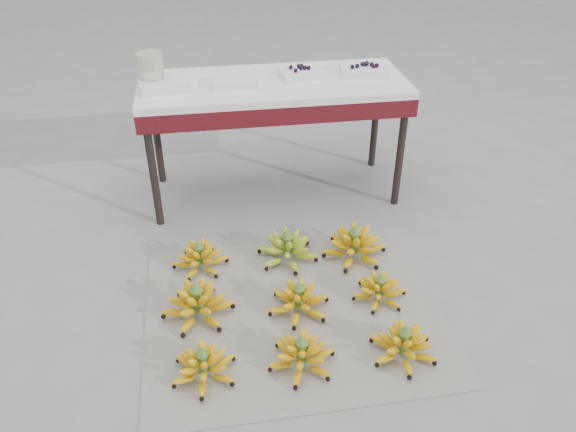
{
  "coord_description": "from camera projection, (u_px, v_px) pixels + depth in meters",
  "views": [
    {
      "loc": [
        -0.28,
        -1.82,
        1.67
      ],
      "look_at": [
        0.05,
        0.24,
        0.3
      ],
      "focal_mm": 35.0,
      "sensor_mm": 36.0,
      "label": 1
    }
  ],
  "objects": [
    {
      "name": "bunch_mid_left",
      "position": [
        198.0,
        304.0,
        2.35
      ],
      "size": [
        0.34,
        0.34,
        0.18
      ],
      "rotation": [
        0.0,
        0.0,
        -0.14
      ],
      "color": "yellow",
      "rests_on": "newspaper_mat"
    },
    {
      "name": "glass_jar",
      "position": [
        151.0,
        69.0,
        2.79
      ],
      "size": [
        0.14,
        0.14,
        0.16
      ],
      "primitive_type": "cylinder",
      "rotation": [
        0.0,
        0.0,
        0.04
      ],
      "color": "#E1F5C3",
      "rests_on": "vendor_table"
    },
    {
      "name": "bunch_back_center",
      "position": [
        287.0,
        249.0,
        2.67
      ],
      "size": [
        0.35,
        0.35,
        0.18
      ],
      "rotation": [
        0.0,
        0.0,
        0.23
      ],
      "color": "#87A31D",
      "rests_on": "newspaper_mat"
    },
    {
      "name": "bunch_back_right",
      "position": [
        354.0,
        246.0,
        2.69
      ],
      "size": [
        0.32,
        0.32,
        0.18
      ],
      "rotation": [
        0.0,
        0.0,
        -0.06
      ],
      "color": "yellow",
      "rests_on": "newspaper_mat"
    },
    {
      "name": "vendor_table",
      "position": [
        273.0,
        95.0,
        2.93
      ],
      "size": [
        1.38,
        0.55,
        0.66
      ],
      "color": "black",
      "rests_on": "ground"
    },
    {
      "name": "bunch_mid_right",
      "position": [
        379.0,
        290.0,
        2.44
      ],
      "size": [
        0.29,
        0.29,
        0.14
      ],
      "rotation": [
        0.0,
        0.0,
        -0.29
      ],
      "color": "yellow",
      "rests_on": "newspaper_mat"
    },
    {
      "name": "bunch_back_left",
      "position": [
        200.0,
        258.0,
        2.63
      ],
      "size": [
        0.27,
        0.27,
        0.15
      ],
      "rotation": [
        0.0,
        0.0,
        -0.09
      ],
      "color": "yellow",
      "rests_on": "newspaper_mat"
    },
    {
      "name": "bunch_front_center",
      "position": [
        302.0,
        355.0,
        2.12
      ],
      "size": [
        0.26,
        0.26,
        0.16
      ],
      "rotation": [
        0.0,
        0.0,
        -0.01
      ],
      "color": "yellow",
      "rests_on": "newspaper_mat"
    },
    {
      "name": "tray_far_left",
      "position": [
        164.0,
        86.0,
        2.77
      ],
      "size": [
        0.27,
        0.21,
        0.04
      ],
      "color": "silver",
      "rests_on": "vendor_table"
    },
    {
      "name": "tray_far_right",
      "position": [
        363.0,
        70.0,
        2.96
      ],
      "size": [
        0.26,
        0.2,
        0.06
      ],
      "color": "silver",
      "rests_on": "vendor_table"
    },
    {
      "name": "bunch_front_right",
      "position": [
        403.0,
        345.0,
        2.17
      ],
      "size": [
        0.34,
        0.34,
        0.16
      ],
      "rotation": [
        0.0,
        0.0,
        0.38
      ],
      "color": "yellow",
      "rests_on": "newspaper_mat"
    },
    {
      "name": "bunch_front_left",
      "position": [
        204.0,
        366.0,
        2.08
      ],
      "size": [
        0.29,
        0.29,
        0.15
      ],
      "rotation": [
        0.0,
        0.0,
        0.21
      ],
      "color": "yellow",
      "rests_on": "newspaper_mat"
    },
    {
      "name": "ground",
      "position": [
        286.0,
        303.0,
        2.46
      ],
      "size": [
        60.0,
        60.0,
        0.0
      ],
      "primitive_type": "plane",
      "color": "slate",
      "rests_on": "ground"
    },
    {
      "name": "tray_right",
      "position": [
        302.0,
        73.0,
        2.93
      ],
      "size": [
        0.25,
        0.2,
        0.06
      ],
      "color": "silver",
      "rests_on": "vendor_table"
    },
    {
      "name": "newspaper_mat",
      "position": [
        294.0,
        312.0,
        2.4
      ],
      "size": [
        1.26,
        1.06,
        0.01
      ],
      "primitive_type": "cube",
      "rotation": [
        0.0,
        0.0,
        0.01
      ],
      "color": "beige",
      "rests_on": "ground"
    },
    {
      "name": "bunch_mid_center",
      "position": [
        299.0,
        300.0,
        2.38
      ],
      "size": [
        0.33,
        0.33,
        0.16
      ],
      "rotation": [
        0.0,
        0.0,
        -0.3
      ],
      "color": "yellow",
      "rests_on": "newspaper_mat"
    },
    {
      "name": "tray_left",
      "position": [
        235.0,
        82.0,
        2.82
      ],
      "size": [
        0.24,
        0.18,
        0.04
      ],
      "color": "silver",
      "rests_on": "vendor_table"
    }
  ]
}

